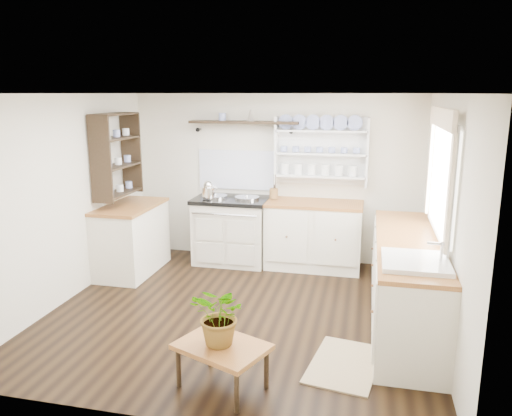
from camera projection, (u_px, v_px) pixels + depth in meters
name	position (u px, v px, depth m)	size (l,w,h in m)	color
floor	(240.00, 312.00, 5.39)	(4.00, 3.80, 0.01)	black
wall_back	(274.00, 178.00, 6.93)	(4.00, 0.02, 2.30)	beige
wall_right	(445.00, 219.00, 4.69)	(0.02, 3.80, 2.30)	beige
wall_left	(66.00, 199.00, 5.56)	(0.02, 3.80, 2.30)	beige
ceiling	(239.00, 93.00, 4.87)	(4.00, 3.80, 0.01)	white
window	(441.00, 173.00, 4.75)	(0.08, 1.55, 1.22)	white
aga_cooker	(231.00, 230.00, 6.89)	(1.02, 0.71, 0.94)	beige
back_cabinets	(314.00, 234.00, 6.67)	(1.27, 0.63, 0.90)	beige
right_cabinets	(406.00, 281.00, 5.01)	(0.62, 2.43, 0.90)	beige
belfast_sink	(414.00, 275.00, 4.22)	(0.55, 0.60, 0.45)	white
left_cabinets	(132.00, 238.00, 6.51)	(0.62, 1.13, 0.90)	beige
plate_rack	(322.00, 150.00, 6.67)	(1.20, 0.22, 0.90)	white
high_shelf	(244.00, 123.00, 6.73)	(1.50, 0.29, 0.16)	black
left_shelving	(117.00, 154.00, 6.29)	(0.28, 0.80, 1.05)	black
kettle	(209.00, 189.00, 6.71)	(0.18, 0.18, 0.22)	silver
utensil_crock	(274.00, 193.00, 6.75)	(0.12, 0.12, 0.13)	olive
center_table	(222.00, 350.00, 3.94)	(0.82, 0.71, 0.37)	brown
potted_plant	(221.00, 315.00, 3.87)	(0.45, 0.39, 0.49)	#3F7233
floor_rug	(344.00, 364.00, 4.33)	(0.55, 0.85, 0.02)	#8A6B50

